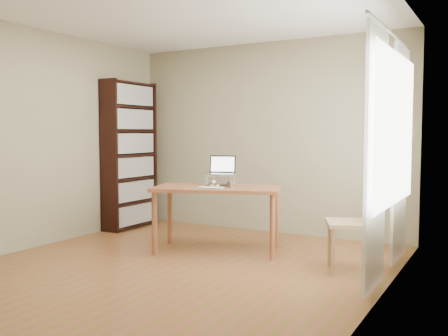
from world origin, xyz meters
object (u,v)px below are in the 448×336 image
laptop (223,170)px  cat (221,181)px  desk (217,195)px  chair (359,217)px  bookshelf (130,155)px  keyboard (211,188)px

laptop → cat: size_ratio=0.76×
desk → chair: size_ratio=1.56×
bookshelf → keyboard: bookshelf is taller
desk → keyboard: 0.25m
bookshelf → laptop: size_ratio=5.86×
desk → laptop: (-0.00, 0.13, 0.28)m
bookshelf → laptop: bookshelf is taller
bookshelf → desk: bookshelf is taller
keyboard → chair: size_ratio=0.32×
bookshelf → chair: 3.60m
bookshelf → cat: bearing=-16.7°
desk → cat: bearing=81.1°
desk → keyboard: size_ratio=4.96×
desk → cat: size_ratio=3.37×
laptop → cat: bearing=-150.6°
bookshelf → laptop: (1.84, -0.52, -0.11)m
laptop → chair: size_ratio=0.35×
cat → chair: (1.67, -0.21, -0.26)m
laptop → chair: (1.65, -0.24, -0.38)m
cat → keyboard: bearing=-91.0°
chair → laptop: bearing=148.6°
desk → cat: cat is taller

